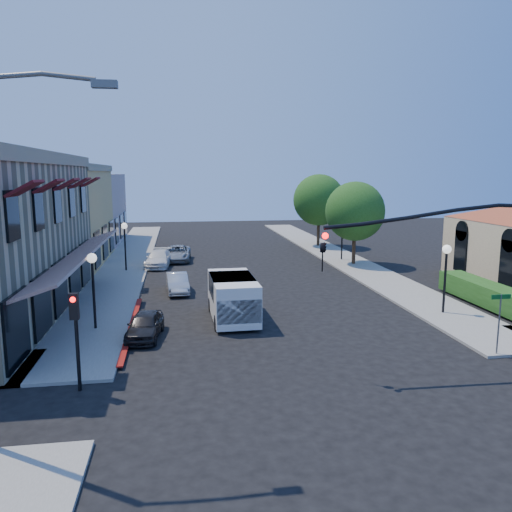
{
  "coord_description": "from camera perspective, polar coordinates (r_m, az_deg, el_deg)",
  "views": [
    {
      "loc": [
        -4.66,
        -14.7,
        7.06
      ],
      "look_at": [
        -0.49,
        11.91,
        2.6
      ],
      "focal_mm": 35.0,
      "sensor_mm": 36.0,
      "label": 1
    }
  ],
  "objects": [
    {
      "name": "white_van",
      "position": [
        24.3,
        -2.66,
        -4.52
      ],
      "size": [
        2.17,
        4.77,
        2.1
      ],
      "color": "silver",
      "rests_on": "ground"
    },
    {
      "name": "street_name_sign",
      "position": [
        21.5,
        26.07,
        -6.02
      ],
      "size": [
        0.8,
        0.06,
        2.5
      ],
      "color": "#595B5E",
      "rests_on": "ground"
    },
    {
      "name": "lamppost_right_far",
      "position": [
        41.11,
        9.84,
        3.23
      ],
      "size": [
        0.44,
        0.44,
        3.57
      ],
      "color": "black",
      "rests_on": "ground"
    },
    {
      "name": "secondary_signal",
      "position": [
        17.12,
        -19.94,
        -7.26
      ],
      "size": [
        0.28,
        0.42,
        3.32
      ],
      "color": "black",
      "rests_on": "ground"
    },
    {
      "name": "curb_red_strip",
      "position": [
        23.88,
        -14.02,
        -8.08
      ],
      "size": [
        0.25,
        10.0,
        0.06
      ],
      "primitive_type": "cube",
      "color": "maroon",
      "rests_on": "ground"
    },
    {
      "name": "parked_car_b",
      "position": [
        30.31,
        -8.97,
        -3.07
      ],
      "size": [
        1.46,
        3.55,
        1.15
      ],
      "primitive_type": "imported",
      "rotation": [
        0.0,
        0.0,
        0.07
      ],
      "color": "#B9BCBE",
      "rests_on": "ground"
    },
    {
      "name": "lamppost_left_far",
      "position": [
        37.15,
        -14.79,
        2.41
      ],
      "size": [
        0.44,
        0.44,
        3.57
      ],
      "color": "black",
      "rests_on": "ground"
    },
    {
      "name": "pink_stucco_building",
      "position": [
        53.92,
        -20.56,
        5.03
      ],
      "size": [
        10.0,
        12.0,
        7.0
      ],
      "primitive_type": "cube",
      "color": "#C09C91",
      "rests_on": "ground"
    },
    {
      "name": "lamppost_right_near",
      "position": [
        26.59,
        20.9,
        -0.58
      ],
      "size": [
        0.44,
        0.44,
        3.57
      ],
      "color": "black",
      "rests_on": "ground"
    },
    {
      "name": "yellow_stucco_building",
      "position": [
        42.25,
        -23.81,
        4.18
      ],
      "size": [
        10.0,
        12.0,
        7.6
      ],
      "primitive_type": "cube",
      "color": "tan",
      "rests_on": "ground"
    },
    {
      "name": "street_tree_a",
      "position": [
        39.2,
        11.25,
        5.03
      ],
      "size": [
        4.56,
        4.56,
        6.48
      ],
      "color": "#351F15",
      "rests_on": "ground"
    },
    {
      "name": "parked_car_d",
      "position": [
        41.21,
        -8.99,
        0.3
      ],
      "size": [
        2.32,
        4.58,
        1.24
      ],
      "primitive_type": "imported",
      "rotation": [
        0.0,
        0.0,
        -0.06
      ],
      "color": "#949699",
      "rests_on": "ground"
    },
    {
      "name": "hedge",
      "position": [
        29.65,
        25.04,
        -5.27
      ],
      "size": [
        1.4,
        8.0,
        1.1
      ],
      "primitive_type": "cube",
      "color": "#1F4D16",
      "rests_on": "ground"
    },
    {
      "name": "parked_car_a",
      "position": [
        22.35,
        -12.58,
        -7.72
      ],
      "size": [
        1.74,
        3.47,
        1.13
      ],
      "primitive_type": "imported",
      "rotation": [
        0.0,
        0.0,
        -0.12
      ],
      "color": "black",
      "rests_on": "ground"
    },
    {
      "name": "signal_mast_arm",
      "position": [
        19.54,
        23.8,
        -0.16
      ],
      "size": [
        8.01,
        0.39,
        6.0
      ],
      "color": "black",
      "rests_on": "ground"
    },
    {
      "name": "lamppost_left_near",
      "position": [
        23.43,
        -18.18,
        -1.71
      ],
      "size": [
        0.44,
        0.44,
        3.57
      ],
      "color": "black",
      "rests_on": "ground"
    },
    {
      "name": "sidewalk_right",
      "position": [
        44.36,
        8.81,
        0.21
      ],
      "size": [
        3.5,
        50.0,
        0.12
      ],
      "primitive_type": "cube",
      "color": "gray",
      "rests_on": "ground"
    },
    {
      "name": "parked_car_c",
      "position": [
        38.87,
        -11.05,
        -0.31
      ],
      "size": [
        2.27,
        4.46,
        1.24
      ],
      "primitive_type": "imported",
      "rotation": [
        0.0,
        0.0,
        -0.13
      ],
      "color": "white",
      "rests_on": "ground"
    },
    {
      "name": "ground",
      "position": [
        16.96,
        8.19,
        -15.3
      ],
      "size": [
        120.0,
        120.0,
        0.0
      ],
      "primitive_type": "plane",
      "color": "black",
      "rests_on": "ground"
    },
    {
      "name": "sidewalk_left",
      "position": [
        42.48,
        -14.3,
        -0.37
      ],
      "size": [
        3.5,
        50.0,
        0.12
      ],
      "primitive_type": "cube",
      "color": "gray",
      "rests_on": "ground"
    },
    {
      "name": "street_tree_b",
      "position": [
        48.67,
        7.21,
        6.37
      ],
      "size": [
        4.94,
        4.94,
        7.02
      ],
      "color": "#351F15",
      "rests_on": "ground"
    }
  ]
}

